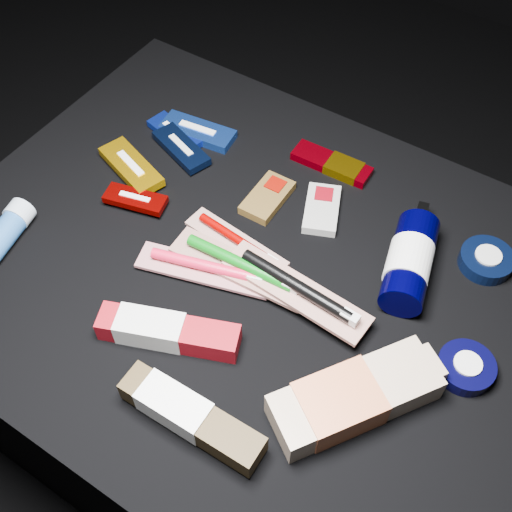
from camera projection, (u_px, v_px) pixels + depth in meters
The scene contains 21 objects.
ground at pixel (247, 377), 1.33m from camera, with size 3.00×3.00×0.00m, color black.
cloth_table at pixel (246, 328), 1.17m from camera, with size 0.98×0.78×0.40m, color black.
luna_bar_0 at pixel (198, 131), 1.18m from camera, with size 0.14×0.07×0.02m.
luna_bar_1 at pixel (175, 133), 1.17m from camera, with size 0.12×0.07×0.01m.
luna_bar_2 at pixel (181, 148), 1.15m from camera, with size 0.13×0.08×0.02m.
luna_bar_3 at pixel (131, 167), 1.11m from camera, with size 0.15×0.09×0.02m.
luna_bar_4 at pixel (135, 199), 1.07m from camera, with size 0.11×0.06×0.01m.
clif_bar_0 at pixel (269, 196), 1.08m from camera, with size 0.06×0.10×0.02m.
clif_bar_1 at pixel (322, 207), 1.07m from camera, with size 0.09×0.11×0.02m.
power_bar at pixel (336, 165), 1.13m from camera, with size 0.14×0.05×0.02m.
lotion_bottle at pixel (410, 262), 0.97m from camera, with size 0.10×0.21×0.07m.
cream_tin_upper at pixel (486, 260), 1.00m from camera, with size 0.08×0.08×0.03m.
cream_tin_lower at pixel (466, 367), 0.89m from camera, with size 0.08×0.08×0.02m.
bodywash_bottle at pixel (352, 398), 0.85m from camera, with size 0.19×0.24×0.05m.
deodorant_stick at pixel (7, 230), 1.02m from camera, with size 0.06×0.11×0.04m.
toothbrush_pack_0 at pixel (237, 242), 1.02m from camera, with size 0.19×0.06×0.02m.
toothbrush_pack_1 at pixel (206, 268), 0.98m from camera, with size 0.22×0.11×0.02m.
toothbrush_pack_2 at pixel (242, 266), 0.98m from camera, with size 0.23×0.07×0.03m.
toothbrush_pack_3 at pixel (298, 289), 0.94m from camera, with size 0.24×0.07×0.03m.
toothpaste_carton_red at pixel (162, 331), 0.91m from camera, with size 0.21×0.12×0.04m.
toothpaste_carton_green at pixel (186, 413), 0.83m from camera, with size 0.21×0.05×0.04m.
Camera 1 is at (0.34, -0.49, 1.21)m, focal length 45.00 mm.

